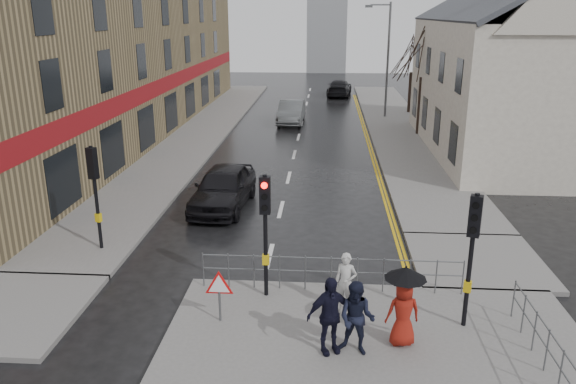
# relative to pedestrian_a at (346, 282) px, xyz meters

# --- Properties ---
(ground) EXTENTS (120.00, 120.00, 0.00)m
(ground) POSITION_rel_pedestrian_a_xyz_m (-2.31, 0.43, -0.92)
(ground) COLOR black
(ground) RESTS_ON ground
(left_pavement) EXTENTS (4.00, 44.00, 0.14)m
(left_pavement) POSITION_rel_pedestrian_a_xyz_m (-8.81, 23.43, -0.85)
(left_pavement) COLOR #605E5B
(left_pavement) RESTS_ON ground
(right_pavement) EXTENTS (4.00, 40.00, 0.14)m
(right_pavement) POSITION_rel_pedestrian_a_xyz_m (4.19, 25.43, -0.85)
(right_pavement) COLOR #605E5B
(right_pavement) RESTS_ON ground
(pavement_bridge_right) EXTENTS (4.00, 4.20, 0.14)m
(pavement_bridge_right) POSITION_rel_pedestrian_a_xyz_m (4.19, 3.43, -0.85)
(pavement_bridge_right) COLOR #605E5B
(pavement_bridge_right) RESTS_ON ground
(pavement_stub_left) EXTENTS (4.00, 4.20, 0.14)m
(pavement_stub_left) POSITION_rel_pedestrian_a_xyz_m (-8.81, -0.57, -0.85)
(pavement_stub_left) COLOR #605E5B
(pavement_stub_left) RESTS_ON ground
(building_left_terrace) EXTENTS (8.00, 42.00, 10.00)m
(building_left_terrace) POSITION_rel_pedestrian_a_xyz_m (-14.31, 22.43, 4.08)
(building_left_terrace) COLOR olive
(building_left_terrace) RESTS_ON ground
(building_right_cream) EXTENTS (9.00, 16.40, 10.10)m
(building_right_cream) POSITION_rel_pedestrian_a_xyz_m (9.69, 18.43, 3.86)
(building_right_cream) COLOR beige
(building_right_cream) RESTS_ON ground
(traffic_signal_near_left) EXTENTS (0.28, 0.27, 3.40)m
(traffic_signal_near_left) POSITION_rel_pedestrian_a_xyz_m (-2.11, 0.63, 1.54)
(traffic_signal_near_left) COLOR black
(traffic_signal_near_left) RESTS_ON near_pavement
(traffic_signal_near_right) EXTENTS (0.34, 0.33, 3.40)m
(traffic_signal_near_right) POSITION_rel_pedestrian_a_xyz_m (2.89, -0.57, 1.54)
(traffic_signal_near_right) COLOR black
(traffic_signal_near_right) RESTS_ON near_pavement
(traffic_signal_far_left) EXTENTS (0.34, 0.33, 3.40)m
(traffic_signal_far_left) POSITION_rel_pedestrian_a_xyz_m (-7.81, 3.44, 1.54)
(traffic_signal_far_left) COLOR black
(traffic_signal_far_left) RESTS_ON left_pavement
(guard_railing_front) EXTENTS (7.14, 0.04, 1.00)m
(guard_railing_front) POSITION_rel_pedestrian_a_xyz_m (-0.36, 1.03, -0.06)
(guard_railing_front) COLOR #595B5E
(guard_railing_front) RESTS_ON near_pavement
(guard_railing_side) EXTENTS (0.04, 4.54, 1.00)m
(guard_railing_side) POSITION_rel_pedestrian_a_xyz_m (4.19, -2.32, -0.07)
(guard_railing_side) COLOR #595B5E
(guard_railing_side) RESTS_ON near_pavement
(warning_sign) EXTENTS (0.80, 0.07, 1.35)m
(warning_sign) POSITION_rel_pedestrian_a_xyz_m (-3.11, -0.77, 0.13)
(warning_sign) COLOR #595B5E
(warning_sign) RESTS_ON near_pavement
(street_lamp) EXTENTS (1.83, 0.25, 8.00)m
(street_lamp) POSITION_rel_pedestrian_a_xyz_m (3.51, 28.43, 3.79)
(street_lamp) COLOR #595B5E
(street_lamp) RESTS_ON right_pavement
(tree_near) EXTENTS (2.40, 2.40, 6.58)m
(tree_near) POSITION_rel_pedestrian_a_xyz_m (5.19, 22.43, 4.22)
(tree_near) COLOR black
(tree_near) RESTS_ON right_pavement
(tree_far) EXTENTS (2.40, 2.40, 5.64)m
(tree_far) POSITION_rel_pedestrian_a_xyz_m (5.69, 30.43, 3.51)
(tree_far) COLOR black
(tree_far) RESTS_ON right_pavement
(pedestrian_a) EXTENTS (0.64, 0.50, 1.55)m
(pedestrian_a) POSITION_rel_pedestrian_a_xyz_m (0.00, 0.00, 0.00)
(pedestrian_a) COLOR #BBBBB7
(pedestrian_a) RESTS_ON near_pavement
(pedestrian_b) EXTENTS (1.00, 0.88, 1.73)m
(pedestrian_b) POSITION_rel_pedestrian_a_xyz_m (0.18, -1.92, 0.09)
(pedestrian_b) COLOR black
(pedestrian_b) RESTS_ON near_pavement
(pedestrian_with_umbrella) EXTENTS (0.96, 0.96, 1.95)m
(pedestrian_with_umbrella) POSITION_rel_pedestrian_a_xyz_m (1.26, -1.49, 0.31)
(pedestrian_with_umbrella) COLOR maroon
(pedestrian_with_umbrella) RESTS_ON near_pavement
(pedestrian_d) EXTENTS (1.16, 0.85, 1.83)m
(pedestrian_d) POSITION_rel_pedestrian_a_xyz_m (-0.42, -1.92, 0.14)
(pedestrian_d) COLOR black
(pedestrian_d) RESTS_ON near_pavement
(car_parked) EXTENTS (2.32, 5.02, 1.67)m
(car_parked) POSITION_rel_pedestrian_a_xyz_m (-4.61, 8.04, -0.08)
(car_parked) COLOR black
(car_parked) RESTS_ON ground
(car_mid) EXTENTS (1.81, 4.80, 1.56)m
(car_mid) POSITION_rel_pedestrian_a_xyz_m (-3.06, 26.01, -0.13)
(car_mid) COLOR #4C4F51
(car_mid) RESTS_ON ground
(car_far) EXTENTS (2.53, 5.28, 1.48)m
(car_far) POSITION_rel_pedestrian_a_xyz_m (0.53, 39.64, -0.17)
(car_far) COLOR black
(car_far) RESTS_ON ground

